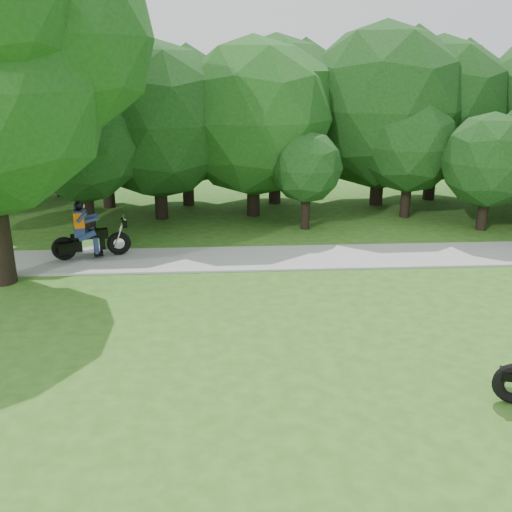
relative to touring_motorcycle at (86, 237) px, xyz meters
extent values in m
plane|color=#305C1A|center=(8.66, -8.27, -0.70)|extent=(100.00, 100.00, 0.00)
cube|color=gray|center=(8.66, -0.27, -0.67)|extent=(60.00, 2.20, 0.06)
cylinder|color=black|center=(-3.04, 8.99, 0.20)|extent=(0.50, 0.50, 1.80)
sphere|color=#103712|center=(-3.04, 8.99, 3.05)|extent=(6.01, 6.01, 6.01)
cylinder|color=black|center=(-0.48, 2.68, 0.20)|extent=(0.39, 0.39, 1.80)
sphere|color=#103712|center=(-0.48, 2.68, 2.34)|extent=(3.80, 3.80, 3.80)
cylinder|color=black|center=(6.98, 2.96, -0.01)|extent=(0.33, 0.33, 1.39)
sphere|color=#103712|center=(6.98, 2.96, 1.51)|extent=(2.51, 2.51, 2.51)
cylinder|color=black|center=(-0.55, 6.65, 0.20)|extent=(0.47, 0.47, 1.80)
sphere|color=#103712|center=(-0.55, 6.65, 2.88)|extent=(5.49, 5.49, 5.49)
cylinder|color=black|center=(5.25, 4.96, 0.20)|extent=(0.49, 0.49, 1.80)
sphere|color=#184C15|center=(5.25, 4.96, 2.99)|extent=(5.82, 5.82, 5.82)
cylinder|color=black|center=(1.76, 4.71, 0.20)|extent=(0.48, 0.48, 1.80)
sphere|color=#103712|center=(1.76, 4.71, 2.93)|extent=(5.62, 5.62, 5.62)
cylinder|color=black|center=(6.27, 6.97, 0.20)|extent=(0.50, 0.50, 1.80)
sphere|color=#103712|center=(6.27, 6.97, 3.05)|extent=(5.99, 5.99, 5.99)
cylinder|color=black|center=(13.00, 7.29, 0.20)|extent=(0.50, 0.50, 1.80)
sphere|color=#103712|center=(13.00, 7.29, 3.05)|extent=(5.99, 5.99, 5.99)
cylinder|color=black|center=(2.66, 6.84, 0.20)|extent=(0.46, 0.46, 1.80)
sphere|color=#103712|center=(2.66, 6.84, 2.81)|extent=(5.27, 5.27, 5.27)
cylinder|color=black|center=(13.19, 2.47, -0.01)|extent=(0.36, 0.36, 1.37)
sphere|color=#103712|center=(13.19, 2.47, 1.74)|extent=(3.28, 3.28, 3.28)
cylinder|color=black|center=(10.45, 6.44, 0.20)|extent=(0.53, 0.53, 1.80)
sphere|color=#103712|center=(10.45, 6.44, 3.24)|extent=(6.58, 6.58, 6.58)
cylinder|color=black|center=(11.02, 4.35, 0.09)|extent=(0.38, 0.38, 1.57)
sphere|color=#103712|center=(11.02, 4.35, 2.03)|extent=(3.56, 3.56, 3.56)
sphere|color=#184C15|center=(-0.08, -0.97, 5.50)|extent=(5.12, 5.12, 5.12)
torus|color=black|center=(-0.63, -0.17, -0.28)|extent=(0.75, 0.39, 0.72)
torus|color=black|center=(0.91, 0.25, -0.28)|extent=(0.75, 0.39, 0.72)
cube|color=black|center=(-0.04, -0.01, -0.23)|extent=(1.17, 0.54, 0.33)
cube|color=silver|center=(0.11, 0.03, -0.23)|extent=(0.57, 0.47, 0.41)
cube|color=black|center=(0.35, 0.10, 0.08)|extent=(0.60, 0.44, 0.27)
cube|color=black|center=(-0.17, -0.05, 0.04)|extent=(0.60, 0.46, 0.10)
cylinder|color=silver|center=(0.94, 0.26, 0.08)|extent=(0.40, 0.15, 0.92)
cylinder|color=silver|center=(1.11, 0.30, 0.52)|extent=(0.21, 0.64, 0.04)
cube|color=black|center=(-0.52, -0.38, -0.23)|extent=(0.45, 0.23, 0.35)
cube|color=black|center=(-0.64, 0.06, -0.23)|extent=(0.45, 0.23, 0.35)
cube|color=navy|center=(-0.17, -0.05, 0.18)|extent=(0.40, 0.46, 0.25)
cube|color=navy|center=(-0.15, -0.04, 0.55)|extent=(0.37, 0.49, 0.57)
cube|color=#F96204|center=(-0.15, -0.04, 0.57)|extent=(0.41, 0.53, 0.45)
sphere|color=black|center=(-0.12, -0.03, 0.98)|extent=(0.29, 0.29, 0.29)
camera|label=1|loc=(4.04, -16.44, 4.88)|focal=40.00mm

